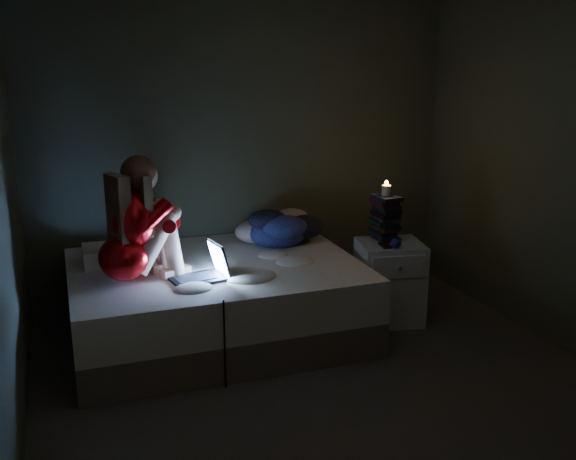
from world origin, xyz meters
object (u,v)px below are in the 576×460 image
bed (216,300)px  woman (122,222)px  nightstand (389,282)px  phone (388,246)px  laptop (198,262)px  candle (386,192)px

bed → woman: woman is taller
nightstand → phone: 0.35m
woman → phone: 1.97m
bed → nightstand: size_ratio=3.21×
woman → bed: bearing=-1.1°
laptop → candle: candle is taller
laptop → phone: bearing=-8.1°
bed → phone: phone is taller
nightstand → phone: bearing=-118.5°
laptop → phone: 1.47m
woman → nightstand: size_ratio=1.33×
nightstand → laptop: bearing=-163.3°
woman → candle: woman is taller
bed → laptop: laptop is taller
laptop → nightstand: bearing=-4.9°
bed → nightstand: bearing=-7.1°
laptop → nightstand: size_ratio=0.58×
woman → nightstand: 2.12m
woman → nightstand: woman is taller
laptop → woman: bearing=157.7°
laptop → nightstand: 1.60m
phone → laptop: bearing=178.2°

